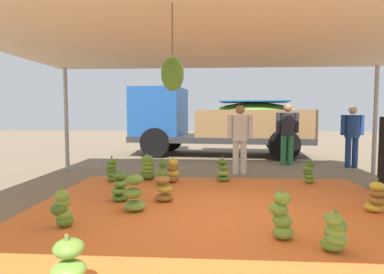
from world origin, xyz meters
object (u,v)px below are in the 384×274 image
at_px(banana_bunch_0, 162,174).
at_px(cargo_truck_main, 215,121).
at_px(banana_bunch_11, 282,217).
at_px(banana_bunch_1, 68,272).
at_px(banana_bunch_14, 112,171).
at_px(banana_bunch_5, 309,173).
at_px(banana_bunch_6, 148,168).
at_px(worker_0, 352,132).
at_px(worker_1, 240,134).
at_px(banana_bunch_3, 223,171).
at_px(worker_2, 287,129).
at_px(banana_bunch_4, 134,195).
at_px(banana_bunch_7, 164,190).
at_px(banana_bunch_13, 173,171).
at_px(banana_bunch_2, 376,198).
at_px(banana_bunch_9, 63,210).
at_px(banana_bunch_12, 335,233).
at_px(banana_bunch_10, 120,188).

xyz_separation_m(banana_bunch_0, cargo_truck_main, (1.09, 5.09, 0.97)).
bearing_deg(banana_bunch_0, banana_bunch_11, -55.66).
height_order(banana_bunch_1, banana_bunch_14, banana_bunch_14).
relative_size(banana_bunch_5, banana_bunch_6, 0.88).
distance_m(banana_bunch_0, worker_0, 5.54).
bearing_deg(banana_bunch_14, worker_1, 22.01).
xyz_separation_m(banana_bunch_3, worker_0, (3.57, 2.11, 0.75)).
bearing_deg(worker_2, banana_bunch_1, -114.72).
distance_m(banana_bunch_3, banana_bunch_4, 2.68).
relative_size(banana_bunch_11, banana_bunch_14, 1.06).
height_order(banana_bunch_3, banana_bunch_5, banana_bunch_3).
distance_m(banana_bunch_6, worker_0, 5.67).
bearing_deg(banana_bunch_7, banana_bunch_13, 91.20).
bearing_deg(banana_bunch_1, banana_bunch_3, 73.69).
bearing_deg(worker_0, cargo_truck_main, 146.59).
bearing_deg(worker_0, banana_bunch_2, -107.84).
relative_size(banana_bunch_3, worker_0, 0.33).
bearing_deg(banana_bunch_1, worker_0, 53.84).
xyz_separation_m(banana_bunch_0, worker_2, (3.15, 2.97, 0.78)).
relative_size(banana_bunch_1, cargo_truck_main, 0.08).
height_order(banana_bunch_4, banana_bunch_6, banana_bunch_4).
relative_size(banana_bunch_2, banana_bunch_3, 0.93).
bearing_deg(cargo_truck_main, banana_bunch_4, -100.26).
bearing_deg(banana_bunch_1, banana_bunch_9, 116.62).
height_order(banana_bunch_0, banana_bunch_9, banana_bunch_0).
xyz_separation_m(banana_bunch_3, banana_bunch_12, (1.08, -3.56, -0.03)).
height_order(banana_bunch_11, worker_2, worker_2).
distance_m(banana_bunch_1, worker_1, 5.91).
xyz_separation_m(banana_bunch_14, cargo_truck_main, (2.24, 4.76, 0.98)).
bearing_deg(banana_bunch_7, cargo_truck_main, 82.07).
xyz_separation_m(banana_bunch_1, banana_bunch_12, (2.44, 1.07, -0.02)).
bearing_deg(banana_bunch_2, banana_bunch_11, -145.43).
relative_size(banana_bunch_4, banana_bunch_12, 1.29).
xyz_separation_m(banana_bunch_3, banana_bunch_11, (0.60, -3.22, 0.03)).
distance_m(banana_bunch_2, banana_bunch_11, 1.96).
bearing_deg(cargo_truck_main, banana_bunch_12, -81.31).
xyz_separation_m(banana_bunch_10, banana_bunch_12, (2.86, -1.82, -0.03)).
distance_m(banana_bunch_12, cargo_truck_main, 8.29).
distance_m(banana_bunch_2, banana_bunch_3, 3.05).
bearing_deg(banana_bunch_10, banana_bunch_2, -5.26).
height_order(banana_bunch_11, banana_bunch_14, banana_bunch_11).
relative_size(banana_bunch_10, cargo_truck_main, 0.08).
bearing_deg(cargo_truck_main, banana_bunch_3, -88.01).
relative_size(banana_bunch_2, cargo_truck_main, 0.08).
bearing_deg(banana_bunch_2, banana_bunch_9, -168.06).
bearing_deg(banana_bunch_10, banana_bunch_12, -32.51).
bearing_deg(banana_bunch_6, banana_bunch_12, -52.84).
distance_m(banana_bunch_4, worker_0, 6.67).
bearing_deg(banana_bunch_11, worker_1, 92.20).
height_order(cargo_truck_main, worker_0, cargo_truck_main).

